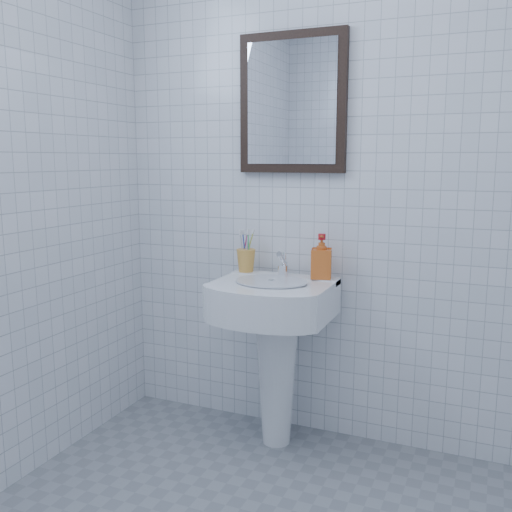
% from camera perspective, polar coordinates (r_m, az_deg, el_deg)
% --- Properties ---
extents(wall_back, '(2.20, 0.02, 2.50)m').
position_cam_1_polar(wall_back, '(2.59, 8.87, 8.42)').
color(wall_back, white).
rests_on(wall_back, ground).
extents(washbasin, '(0.51, 0.37, 0.78)m').
position_cam_1_polar(washbasin, '(2.58, 1.93, -7.85)').
color(washbasin, white).
rests_on(washbasin, ground).
extents(faucet, '(0.05, 0.10, 0.12)m').
position_cam_1_polar(faucet, '(2.59, 2.71, -0.98)').
color(faucet, silver).
rests_on(faucet, washbasin).
extents(toothbrush_cup, '(0.10, 0.10, 0.11)m').
position_cam_1_polar(toothbrush_cup, '(2.68, -1.01, -0.45)').
color(toothbrush_cup, gold).
rests_on(toothbrush_cup, washbasin).
extents(soap_dispenser, '(0.11, 0.11, 0.20)m').
position_cam_1_polar(soap_dispenser, '(2.54, 6.57, -0.04)').
color(soap_dispenser, '#D84615').
rests_on(soap_dispenser, washbasin).
extents(wall_mirror, '(0.50, 0.04, 0.62)m').
position_cam_1_polar(wall_mirror, '(2.65, 3.65, 15.03)').
color(wall_mirror, black).
rests_on(wall_mirror, wall_back).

